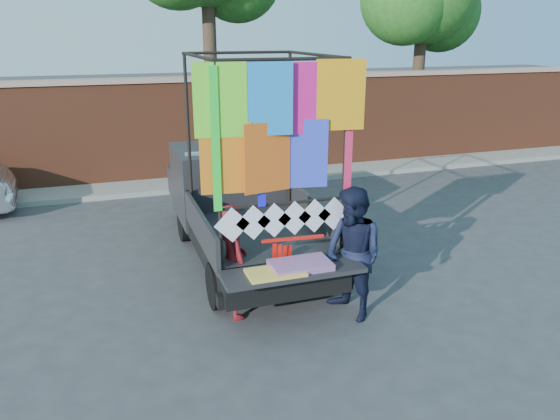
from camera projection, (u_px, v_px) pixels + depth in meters
name	position (u px, v px, depth m)	size (l,w,h in m)	color
ground	(265.00, 296.00, 7.97)	(90.00, 90.00, 0.00)	#38383A
brick_wall	(184.00, 128.00, 13.85)	(30.00, 0.45, 2.61)	brown
curb	(191.00, 183.00, 13.62)	(30.00, 1.20, 0.12)	gray
pickup_truck	(235.00, 201.00, 9.55)	(2.15, 5.40, 3.40)	black
woman	(233.00, 261.00, 7.23)	(0.58, 0.38, 1.58)	maroon
man	(353.00, 255.00, 7.16)	(0.87, 0.68, 1.79)	black
streamer_bundle	(286.00, 252.00, 7.12)	(0.84, 0.11, 0.58)	red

